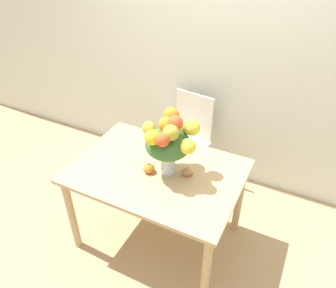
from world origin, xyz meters
name	(u,v)px	position (x,y,z in m)	size (l,w,h in m)	color
ground_plane	(158,236)	(0.00, 0.00, 0.00)	(12.00, 12.00, 0.00)	tan
wall_back	(215,46)	(0.00, 1.12, 1.35)	(8.00, 0.06, 2.70)	silver
dining_table	(157,180)	(0.00, 0.00, 0.65)	(1.26, 0.89, 0.76)	tan
flower_vase	(170,141)	(0.10, 0.02, 1.04)	(0.38, 0.37, 0.49)	silver
pumpkin	(149,168)	(-0.04, -0.05, 0.79)	(0.09, 0.09, 0.08)	orange
turkey_figurine	(187,171)	(0.23, 0.05, 0.79)	(0.08, 0.11, 0.07)	#A87A4C
dining_chair_near_window	(187,139)	(-0.11, 0.83, 0.48)	(0.47, 0.47, 0.93)	silver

